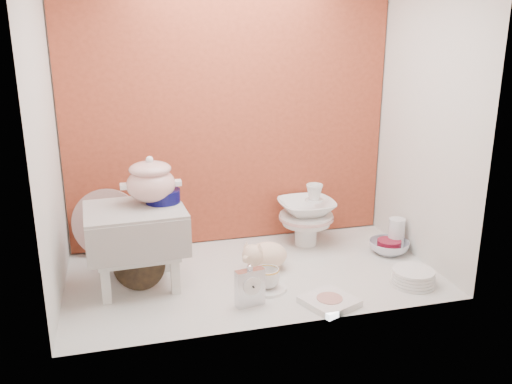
% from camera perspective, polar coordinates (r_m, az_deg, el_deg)
% --- Properties ---
extents(ground, '(1.80, 1.80, 0.00)m').
position_cam_1_polar(ground, '(2.69, -0.31, -8.73)').
color(ground, silver).
rests_on(ground, ground).
extents(niche_shell, '(1.86, 1.03, 1.53)m').
position_cam_1_polar(niche_shell, '(2.62, -1.35, 11.72)').
color(niche_shell, '#AA452A').
rests_on(niche_shell, ground).
extents(step_stool, '(0.47, 0.40, 0.39)m').
position_cam_1_polar(step_stool, '(2.56, -12.58, -5.80)').
color(step_stool, silver).
rests_on(step_stool, ground).
extents(soup_tureen, '(0.35, 0.35, 0.23)m').
position_cam_1_polar(soup_tureen, '(2.52, -11.17, 1.29)').
color(soup_tureen, white).
rests_on(soup_tureen, step_stool).
extents(cobalt_bowl, '(0.17, 0.17, 0.06)m').
position_cam_1_polar(cobalt_bowl, '(2.55, -9.90, -0.42)').
color(cobalt_bowl, '#090946').
rests_on(cobalt_bowl, step_stool).
extents(floral_platter, '(0.38, 0.14, 0.37)m').
position_cam_1_polar(floral_platter, '(2.95, -15.57, -3.23)').
color(floral_platter, silver).
rests_on(floral_platter, ground).
extents(blue_white_vase, '(0.30, 0.30, 0.25)m').
position_cam_1_polar(blue_white_vase, '(2.82, -13.46, -5.29)').
color(blue_white_vase, silver).
rests_on(blue_white_vase, ground).
extents(lacquer_tray, '(0.26, 0.14, 0.24)m').
position_cam_1_polar(lacquer_tray, '(2.57, -12.36, -7.53)').
color(lacquer_tray, black).
rests_on(lacquer_tray, ground).
extents(mantel_clock, '(0.14, 0.07, 0.19)m').
position_cam_1_polar(mantel_clock, '(2.37, -0.65, -9.94)').
color(mantel_clock, silver).
rests_on(mantel_clock, ground).
extents(plush_pig, '(0.29, 0.22, 0.16)m').
position_cam_1_polar(plush_pig, '(2.71, 1.14, -6.77)').
color(plush_pig, beige).
rests_on(plush_pig, ground).
extents(teacup_saucer, '(0.19, 0.19, 0.01)m').
position_cam_1_polar(teacup_saucer, '(2.54, 1.20, -10.20)').
color(teacup_saucer, white).
rests_on(teacup_saucer, ground).
extents(gold_rim_teacup, '(0.15, 0.15, 0.09)m').
position_cam_1_polar(gold_rim_teacup, '(2.52, 1.21, -9.13)').
color(gold_rim_teacup, white).
rests_on(gold_rim_teacup, teacup_saucer).
extents(lattice_dish, '(0.27, 0.27, 0.03)m').
position_cam_1_polar(lattice_dish, '(2.43, 7.84, -11.49)').
color(lattice_dish, white).
rests_on(lattice_dish, ground).
extents(dinner_plate_stack, '(0.26, 0.26, 0.07)m').
position_cam_1_polar(dinner_plate_stack, '(2.69, 16.41, -8.68)').
color(dinner_plate_stack, white).
rests_on(dinner_plate_stack, ground).
extents(crystal_bowl, '(0.28, 0.28, 0.07)m').
position_cam_1_polar(crystal_bowl, '(3.01, 13.99, -5.71)').
color(crystal_bowl, silver).
rests_on(crystal_bowl, ground).
extents(clear_glass_vase, '(0.10, 0.10, 0.18)m').
position_cam_1_polar(clear_glass_vase, '(3.05, 14.73, -4.38)').
color(clear_glass_vase, silver).
rests_on(clear_glass_vase, ground).
extents(porcelain_tower, '(0.34, 0.34, 0.35)m').
position_cam_1_polar(porcelain_tower, '(3.00, 5.38, -2.43)').
color(porcelain_tower, white).
rests_on(porcelain_tower, ground).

